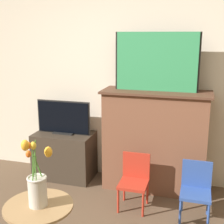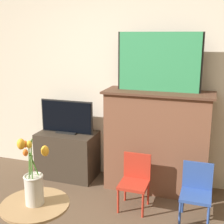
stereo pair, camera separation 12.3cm
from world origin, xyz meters
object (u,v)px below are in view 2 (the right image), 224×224
(painting, at_px, (159,62))
(tv_monitor, at_px, (67,117))
(vase_tulips, at_px, (34,182))
(chair_red, at_px, (135,179))
(chair_blue, at_px, (196,190))

(painting, distance_m, tv_monitor, 1.35)
(vase_tulips, bearing_deg, painting, 67.77)
(chair_red, distance_m, vase_tulips, 1.27)
(painting, height_order, vase_tulips, painting)
(painting, bearing_deg, vase_tulips, -112.23)
(tv_monitor, xyz_separation_m, chair_blue, (1.65, -0.50, -0.47))
(painting, height_order, chair_blue, painting)
(chair_red, xyz_separation_m, vase_tulips, (-0.52, -1.09, 0.40))
(chair_red, height_order, chair_blue, same)
(tv_monitor, bearing_deg, vase_tulips, -72.30)
(tv_monitor, distance_m, vase_tulips, 1.63)
(chair_blue, xyz_separation_m, vase_tulips, (-1.15, -1.05, 0.40))
(tv_monitor, distance_m, chair_blue, 1.79)
(chair_red, bearing_deg, vase_tulips, -115.59)
(chair_blue, bearing_deg, tv_monitor, 163.09)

